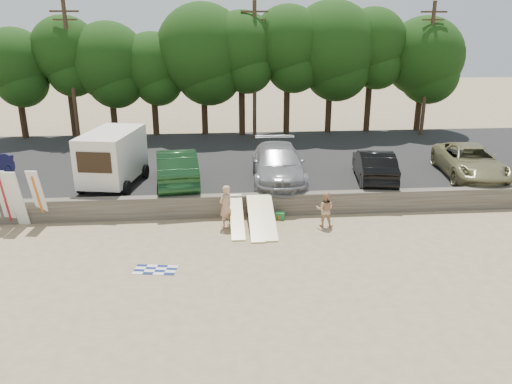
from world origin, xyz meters
TOP-DOWN VIEW (x-y plane):
  - ground at (0.00, 0.00)m, footprint 120.00×120.00m
  - seawall at (0.00, 3.00)m, footprint 44.00×0.50m
  - parking_lot at (0.00, 10.50)m, footprint 44.00×14.50m
  - treeline at (1.32, 17.51)m, footprint 33.39×6.37m
  - utility_poles at (2.00, 16.00)m, footprint 25.80×0.26m
  - box_trailer at (-5.75, 5.80)m, footprint 3.03×4.54m
  - car_1 at (-2.68, 5.66)m, footprint 2.48×5.61m
  - car_2 at (2.35, 5.77)m, footprint 2.84×6.32m
  - car_3 at (7.19, 5.44)m, footprint 2.44×5.06m
  - car_4 at (12.39, 5.79)m, footprint 3.52×6.14m
  - surfboard_upright_2 at (-9.70, 2.58)m, footprint 0.52×0.61m
  - surfboard_upright_3 at (-9.18, 2.45)m, footprint 0.58×0.72m
  - surfboard_upright_4 at (-8.35, 2.63)m, footprint 0.60×0.78m
  - surfboard_low_0 at (0.07, 1.58)m, footprint 0.56×2.86m
  - surfboard_low_1 at (0.84, 1.31)m, footprint 0.56×2.85m
  - surfboard_low_2 at (1.38, 1.38)m, footprint 0.56×2.86m
  - beachgoer_a at (-0.39, 1.70)m, footprint 0.81×0.79m
  - beachgoer_b at (3.83, 1.42)m, footprint 0.88×0.77m
  - cooler at (2.04, 2.40)m, footprint 0.45×0.40m
  - gear_bag at (2.01, 2.40)m, footprint 0.37×0.34m
  - beach_towel at (-3.01, -2.03)m, footprint 1.71×1.71m

SIDE VIEW (x-z plane):
  - ground at x=0.00m, z-range 0.00..0.00m
  - beach_towel at x=-3.01m, z-range 0.01..0.01m
  - gear_bag at x=2.01m, z-range 0.00..0.22m
  - cooler at x=2.04m, z-range 0.00..0.32m
  - parking_lot at x=0.00m, z-range 0.00..0.70m
  - seawall at x=0.00m, z-range 0.00..1.00m
  - surfboard_low_0 at x=0.07m, z-range 0.00..1.04m
  - surfboard_low_2 at x=1.38m, z-range 0.00..1.04m
  - surfboard_low_1 at x=0.84m, z-range 0.00..1.07m
  - beachgoer_b at x=3.83m, z-range 0.00..1.56m
  - beachgoer_a at x=-0.39m, z-range 0.00..1.88m
  - surfboard_upright_4 at x=-8.35m, z-range 0.00..2.53m
  - surfboard_upright_3 at x=-9.18m, z-range 0.00..2.54m
  - surfboard_upright_2 at x=-9.70m, z-range 0.00..2.56m
  - car_3 at x=7.19m, z-range 0.70..2.30m
  - car_4 at x=12.39m, z-range 0.70..2.31m
  - car_1 at x=-2.68m, z-range 0.70..2.49m
  - car_2 at x=2.35m, z-range 0.70..2.50m
  - box_trailer at x=-5.75m, z-range 0.86..3.55m
  - utility_poles at x=2.00m, z-range 0.93..9.93m
  - treeline at x=1.32m, z-range 1.81..11.00m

